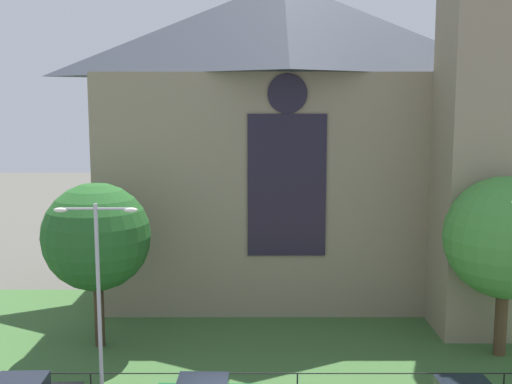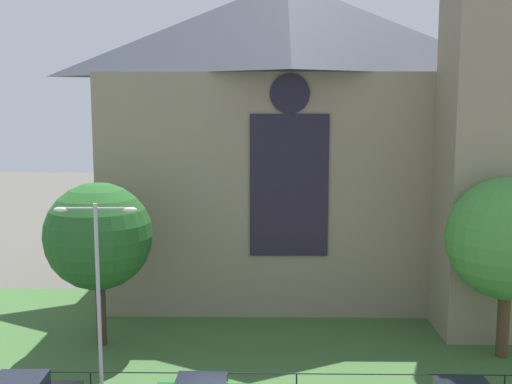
% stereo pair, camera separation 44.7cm
% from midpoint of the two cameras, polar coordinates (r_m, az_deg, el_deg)
% --- Properties ---
extents(ground, '(160.00, 160.00, 0.00)m').
position_cam_midpoint_polar(ground, '(34.45, -1.59, -12.77)').
color(ground, '#56544C').
extents(grass_verge, '(120.00, 20.00, 0.01)m').
position_cam_midpoint_polar(grass_verge, '(32.59, -1.75, -14.01)').
color(grass_verge, '#3D6633').
rests_on(grass_verge, ground).
extents(church_building, '(23.20, 16.20, 26.00)m').
position_cam_midpoint_polar(church_building, '(40.22, 4.21, 5.21)').
color(church_building, gray).
rests_on(church_building, ground).
extents(iron_railing, '(34.58, 0.07, 1.13)m').
position_cam_midpoint_polar(iron_railing, '(27.15, 4.22, -16.45)').
color(iron_railing, black).
rests_on(iron_railing, ground).
extents(tree_left_near, '(5.40, 5.40, 8.39)m').
position_cam_midpoint_polar(tree_left_near, '(32.22, -13.81, -3.96)').
color(tree_left_near, '#423021').
rests_on(tree_left_near, ground).
extents(tree_right_near, '(5.88, 5.88, 8.84)m').
position_cam_midpoint_polar(tree_right_near, '(32.22, 22.39, -3.96)').
color(tree_right_near, '#4C3823').
rests_on(tree_right_near, ground).
extents(streetlamp_near, '(3.37, 0.26, 8.28)m').
position_cam_midpoint_polar(streetlamp_near, '(26.39, -13.78, -7.50)').
color(streetlamp_near, '#B2B2B7').
rests_on(streetlamp_near, ground).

